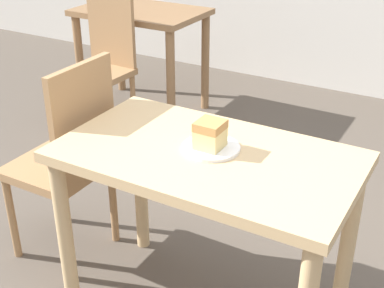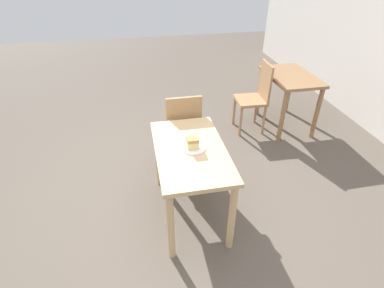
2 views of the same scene
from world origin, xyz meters
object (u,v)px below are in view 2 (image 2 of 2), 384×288
at_px(dining_table_near, 190,161).
at_px(chair_far_corner, 256,95).
at_px(cake_slice, 193,143).
at_px(chair_near_window, 183,130).
at_px(plate, 194,148).
at_px(dining_table_far, 289,85).

xyz_separation_m(dining_table_near, chair_far_corner, (-1.42, 1.18, -0.11)).
distance_m(dining_table_near, chair_far_corner, 1.85).
height_order(dining_table_near, cake_slice, cake_slice).
relative_size(chair_near_window, plate, 4.61).
relative_size(dining_table_near, plate, 5.09).
xyz_separation_m(dining_table_near, plate, (0.00, 0.03, 0.13)).
distance_m(dining_table_near, plate, 0.14).
relative_size(chair_far_corner, plate, 4.61).
bearing_deg(dining_table_near, chair_near_window, 175.89).
xyz_separation_m(dining_table_far, plate, (1.44, -1.63, 0.14)).
bearing_deg(plate, cake_slice, -89.23).
xyz_separation_m(dining_table_near, dining_table_far, (-1.43, 1.66, -0.01)).
bearing_deg(chair_far_corner, plate, -36.59).
bearing_deg(dining_table_near, cake_slice, 81.57).
distance_m(dining_table_near, cake_slice, 0.19).
bearing_deg(cake_slice, dining_table_near, -98.43).
bearing_deg(cake_slice, chair_near_window, 177.36).
height_order(plate, cake_slice, cake_slice).
height_order(chair_near_window, cake_slice, chair_near_window).
bearing_deg(plate, dining_table_near, -95.43).
bearing_deg(cake_slice, dining_table_far, 131.16).
bearing_deg(chair_near_window, plate, 88.08).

